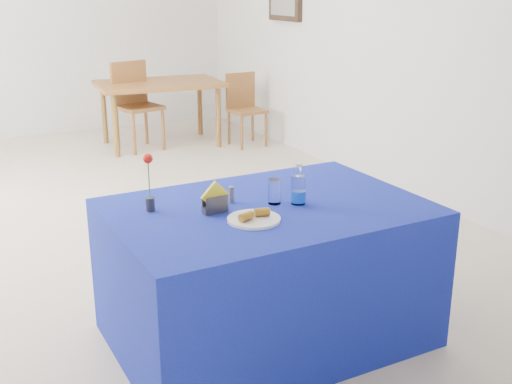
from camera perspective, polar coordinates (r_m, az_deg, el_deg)
floor at (r=5.37m, az=-11.78°, el=-2.44°), size 7.00×7.00×0.00m
plate at (r=3.09m, az=-0.19°, el=-2.44°), size 0.26×0.26×0.01m
drinking_glass at (r=3.31m, az=1.65°, el=0.04°), size 0.07×0.07×0.13m
salt_shaker at (r=3.20m, az=-3.91°, el=-1.08°), size 0.03×0.03×0.08m
pepper_shaker at (r=3.34m, az=-2.22°, el=-0.22°), size 0.03×0.03×0.08m
blue_table at (r=3.44m, az=0.98°, el=-7.18°), size 1.60×1.10×0.76m
water_bottle at (r=3.31m, az=3.78°, el=0.13°), size 0.08×0.08×0.21m
napkin_holder at (r=3.19m, az=-3.68°, el=-1.00°), size 0.15×0.06×0.16m
rose_vase at (r=3.22m, az=-9.48°, el=0.74°), size 0.05×0.05×0.30m
oak_table at (r=7.66m, az=-8.59°, el=9.10°), size 1.49×1.04×0.76m
chair_bg_left at (r=7.58m, az=-10.73°, el=8.12°), size 0.53×0.53×1.00m
chair_bg_right at (r=7.66m, az=-1.06°, el=7.84°), size 0.39×0.39×0.84m
banana_pieces at (r=3.07m, az=-0.15°, el=-1.99°), size 0.18×0.08×0.04m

